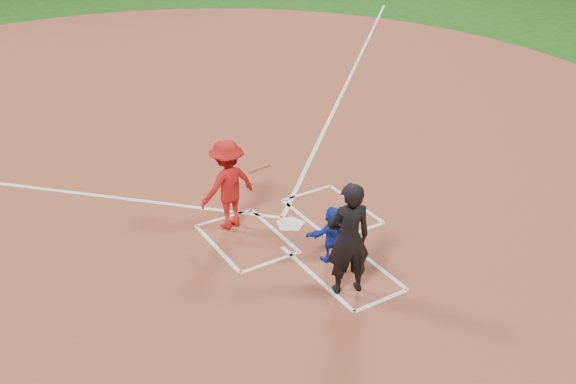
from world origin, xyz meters
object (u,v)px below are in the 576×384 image
home_plate (290,224)px  catcher (332,234)px  batter_at_plate (228,185)px  umpire (349,239)px

home_plate → catcher: (0.01, -1.38, 0.51)m
home_plate → batter_at_plate: batter_at_plate is taller
home_plate → umpire: (-0.32, -2.26, 0.99)m
home_plate → umpire: 2.49m
home_plate → umpire: umpire is taller
home_plate → batter_at_plate: 1.47m
catcher → umpire: bearing=73.3°
home_plate → batter_at_plate: size_ratio=0.34×
umpire → catcher: bearing=-94.4°
batter_at_plate → umpire: bearing=-76.2°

